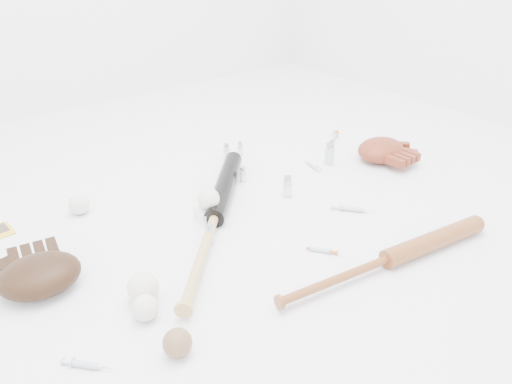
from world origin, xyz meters
TOP-DOWN VIEW (x-y plane):
  - bat_dark at (-0.14, 0.05)m, footprint 0.71×0.73m
  - bat_wood at (0.13, -0.45)m, footprint 0.79×0.17m
  - glove_dark at (-0.69, 0.08)m, footprint 0.30×0.30m
  - glove_tan at (0.70, 0.05)m, footprint 0.26×0.26m
  - trading_card at (-0.70, 0.45)m, footprint 0.07×0.10m
  - pedestal at (-0.13, 0.09)m, footprint 0.08×0.08m
  - baseball_on_pedestal at (-0.13, 0.09)m, footprint 0.07×0.07m
  - baseball_left at (-0.52, -0.20)m, footprint 0.07×0.07m
  - baseball_upper at (-0.45, 0.40)m, footprint 0.07×0.07m
  - baseball_mid at (-0.49, -0.14)m, footprint 0.08×0.08m
  - baseball_aged at (-0.52, -0.36)m, footprint 0.07×0.07m
  - syringe_0 at (-0.70, -0.26)m, footprint 0.11×0.12m
  - syringe_1 at (0.03, -0.27)m, footprint 0.09×0.12m
  - syringe_2 at (0.43, 0.17)m, footprint 0.05×0.14m
  - syringe_3 at (0.29, -0.17)m, footprint 0.12×0.15m
  - syringe_4 at (0.70, 0.32)m, footprint 0.16×0.11m
  - vial_0 at (0.20, 0.45)m, footprint 0.03×0.03m
  - vial_1 at (0.13, 0.24)m, footprint 0.02×0.02m
  - vial_2 at (0.18, 0.05)m, footprint 0.03×0.03m
  - vial_3 at (0.50, 0.15)m, footprint 0.04×0.04m
  - vial_4 at (-0.20, -0.02)m, footprint 0.03×0.03m
  - vial_5 at (0.27, 0.45)m, footprint 0.02×0.02m

SIDE VIEW (x-z plane):
  - trading_card at x=-0.70m, z-range 0.00..0.01m
  - syringe_1 at x=0.03m, z-range 0.00..0.02m
  - syringe_0 at x=-0.70m, z-range 0.00..0.02m
  - syringe_2 at x=0.43m, z-range 0.00..0.02m
  - syringe_3 at x=0.29m, z-range 0.00..0.02m
  - syringe_4 at x=0.70m, z-range 0.00..0.02m
  - pedestal at x=-0.13m, z-range 0.00..0.04m
  - bat_wood at x=0.13m, z-range 0.00..0.06m
  - vial_5 at x=0.27m, z-range 0.00..0.06m
  - vial_1 at x=0.13m, z-range 0.00..0.06m
  - vial_4 at x=-0.20m, z-range 0.00..0.07m
  - baseball_left at x=-0.52m, z-range 0.00..0.07m
  - baseball_aged at x=-0.52m, z-range 0.00..0.07m
  - bat_dark at x=-0.14m, z-range 0.00..0.07m
  - vial_0 at x=0.20m, z-range 0.00..0.07m
  - baseball_upper at x=-0.45m, z-range 0.00..0.07m
  - vial_2 at x=0.18m, z-range 0.00..0.08m
  - baseball_mid at x=-0.49m, z-range 0.00..0.08m
  - vial_3 at x=0.50m, z-range 0.00..0.09m
  - glove_tan at x=0.70m, z-range 0.00..0.09m
  - glove_dark at x=-0.69m, z-range 0.00..0.09m
  - baseball_on_pedestal at x=-0.13m, z-range 0.04..0.12m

